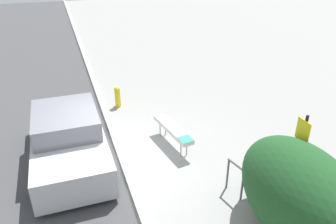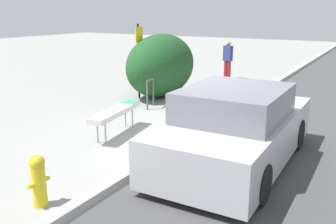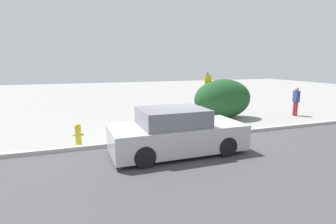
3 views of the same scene
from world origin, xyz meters
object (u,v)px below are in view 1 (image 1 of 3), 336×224
bike_rack (235,176)px  sign_post (299,155)px  fire_hydrant (118,96)px  parked_car_near (68,139)px  bench (173,130)px

bike_rack → sign_post: 1.50m
fire_hydrant → parked_car_near: parked_car_near is taller
fire_hydrant → parked_car_near: bearing=-32.8°
parked_car_near → sign_post: bearing=51.8°
bike_rack → fire_hydrant: size_ratio=1.08×
bench → fire_hydrant: bearing=-170.9°
bike_rack → parked_car_near: size_ratio=0.20×
bench → sign_post: sign_post is taller
bike_rack → sign_post: bearing=49.0°
sign_post → parked_car_near: bearing=-127.7°
sign_post → fire_hydrant: size_ratio=3.01×
fire_hydrant → parked_car_near: (2.85, -1.84, 0.24)m
bench → parked_car_near: 2.86m
sign_post → bench: bearing=-153.9°
bench → parked_car_near: (-0.21, -2.85, 0.13)m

